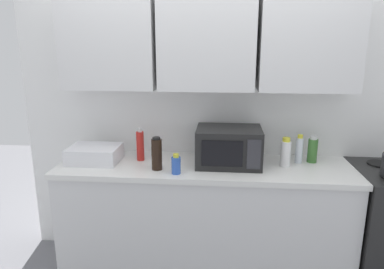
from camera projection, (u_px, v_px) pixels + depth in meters
name	position (u px, v px, depth m)	size (l,w,h in m)	color
wall_back_with_cabinets	(207.00, 72.00, 2.73)	(3.08, 0.38, 2.60)	white
counter_run	(204.00, 219.00, 2.79)	(2.21, 0.63, 0.90)	silver
microwave	(229.00, 146.00, 2.65)	(0.48, 0.37, 0.28)	black
dish_rack	(95.00, 154.00, 2.73)	(0.38, 0.30, 0.12)	silver
bottle_red_sauce	(140.00, 145.00, 2.75)	(0.06, 0.06, 0.26)	red
bottle_green_oil	(313.00, 150.00, 2.71)	(0.07, 0.07, 0.21)	#386B2D
bottle_white_jar	(286.00, 153.00, 2.62)	(0.07, 0.07, 0.22)	white
bottle_blue_cleaner	(176.00, 165.00, 2.47)	(0.06, 0.06, 0.15)	#2D56B7
bottle_soy_dark	(157.00, 154.00, 2.55)	(0.08, 0.08, 0.24)	black
bottle_clear_tall	(299.00, 150.00, 2.69)	(0.06, 0.06, 0.22)	silver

